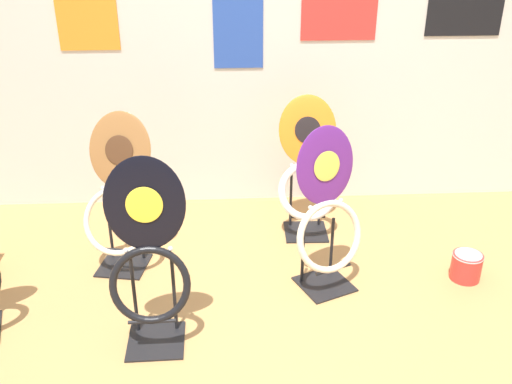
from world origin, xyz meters
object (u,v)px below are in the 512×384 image
toilet_seat_display_woodgrain (119,197)px  paint_can (466,265)px  toilet_seat_display_orange_sun (308,172)px  toilet_seat_display_jazz_black (149,260)px  toilet_seat_display_purple_note (327,215)px

toilet_seat_display_woodgrain → paint_can: toilet_seat_display_woodgrain is taller
toilet_seat_display_orange_sun → paint_can: (0.86, -0.62, -0.34)m
toilet_seat_display_orange_sun → paint_can: size_ratio=5.09×
toilet_seat_display_jazz_black → toilet_seat_display_woodgrain: bearing=109.1°
toilet_seat_display_orange_sun → paint_can: toilet_seat_display_orange_sun is taller
toilet_seat_display_jazz_black → toilet_seat_display_orange_sun: bearing=50.0°
toilet_seat_display_woodgrain → toilet_seat_display_jazz_black: (0.26, -0.74, 0.03)m
toilet_seat_display_woodgrain → toilet_seat_display_jazz_black: bearing=-70.9°
toilet_seat_display_woodgrain → paint_can: size_ratio=5.18×
paint_can → toilet_seat_display_purple_note: bearing=-179.4°
toilet_seat_display_jazz_black → toilet_seat_display_purple_note: 1.01m
toilet_seat_display_purple_note → toilet_seat_display_orange_sun: (-0.02, 0.63, -0.02)m
toilet_seat_display_woodgrain → paint_can: (2.01, -0.29, -0.36)m
toilet_seat_display_purple_note → paint_can: bearing=0.6°
toilet_seat_display_purple_note → paint_can: (0.84, 0.01, -0.36)m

